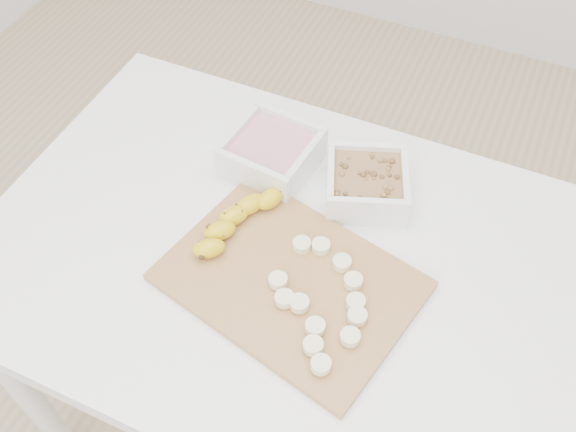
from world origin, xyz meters
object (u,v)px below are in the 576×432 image
at_px(bowl_yogurt, 272,153).
at_px(table, 281,283).
at_px(bowl_granola, 367,184).
at_px(cutting_board, 290,281).
at_px(banana, 236,222).

bearing_deg(bowl_yogurt, table, -60.78).
relative_size(bowl_granola, cutting_board, 0.47).
bearing_deg(bowl_granola, cutting_board, -101.93).
distance_m(table, bowl_granola, 0.23).
bearing_deg(bowl_yogurt, bowl_granola, 0.66).
height_order(table, bowl_yogurt, bowl_yogurt).
relative_size(table, bowl_yogurt, 6.14).
distance_m(bowl_yogurt, bowl_granola, 0.18).
bearing_deg(table, banana, 177.27).
bearing_deg(cutting_board, bowl_yogurt, 121.48).
height_order(cutting_board, banana, banana).
height_order(table, bowl_granola, bowl_granola).
bearing_deg(bowl_granola, bowl_yogurt, -179.34).
relative_size(bowl_yogurt, cutting_board, 0.43).
xyz_separation_m(bowl_granola, banana, (-0.17, -0.17, -0.00)).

